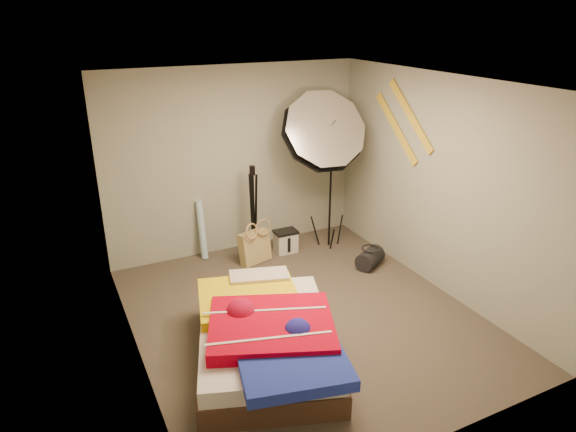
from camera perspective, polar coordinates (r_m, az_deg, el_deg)
floor at (r=5.74m, az=1.79°, el=-11.04°), size 4.00×4.00×0.00m
ceiling at (r=4.86m, az=2.14°, el=14.56°), size 4.00×4.00×0.00m
wall_back at (r=6.90m, az=-5.93°, el=6.08°), size 3.50×0.00×3.50m
wall_front at (r=3.71m, az=16.85°, el=-9.46°), size 3.50×0.00×3.50m
wall_left at (r=4.66m, az=-17.41°, el=-2.81°), size 0.00×4.00×4.00m
wall_right at (r=6.14m, az=16.53°, el=3.26°), size 0.00×4.00×4.00m
tote_bag at (r=6.78m, az=-3.72°, el=-3.45°), size 0.48×0.31×0.45m
wrapping_roll at (r=6.94m, az=-9.55°, el=-1.54°), size 0.10×0.23×0.79m
camera_case at (r=7.08m, az=-0.25°, el=-2.92°), size 0.29×0.21×0.29m
duffel_bag at (r=6.78m, az=9.10°, el=-4.66°), size 0.46×0.40×0.24m
wall_stripe_upper at (r=6.40m, az=13.45°, el=10.79°), size 0.02×0.91×0.78m
wall_stripe_lower at (r=6.63m, az=11.93°, el=9.51°), size 0.02×0.91×0.78m
bed at (r=4.97m, az=-2.44°, el=-13.22°), size 1.75×2.17×0.52m
photo_umbrella at (r=6.64m, az=3.82°, el=9.17°), size 1.43×1.12×2.31m
camera_tripod at (r=6.81m, az=-3.90°, el=1.23°), size 0.09×0.09×1.26m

